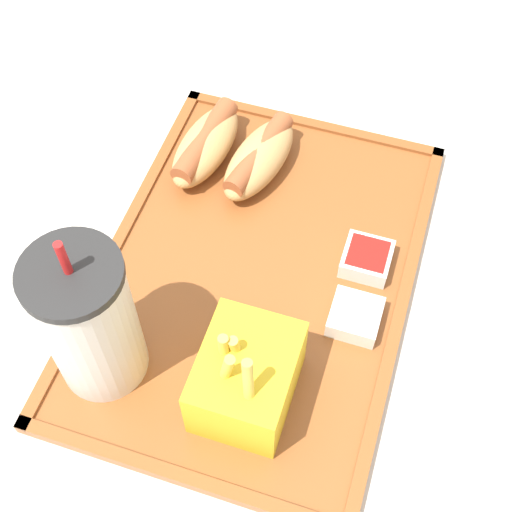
# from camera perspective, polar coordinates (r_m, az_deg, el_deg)

# --- Properties ---
(ground_plane) EXTENTS (8.00, 8.00, 0.00)m
(ground_plane) POSITION_cam_1_polar(r_m,az_deg,el_deg) (1.39, -1.13, -16.07)
(ground_plane) COLOR #383333
(dining_table) EXTENTS (1.36, 1.05, 0.72)m
(dining_table) POSITION_cam_1_polar(r_m,az_deg,el_deg) (1.06, -1.46, -10.23)
(dining_table) COLOR beige
(dining_table) RESTS_ON ground_plane
(food_tray) EXTENTS (0.44, 0.30, 0.01)m
(food_tray) POSITION_cam_1_polar(r_m,az_deg,el_deg) (0.71, 0.00, -1.54)
(food_tray) COLOR brown
(food_tray) RESTS_ON dining_table
(soda_cup) EXTENTS (0.08, 0.08, 0.19)m
(soda_cup) POSITION_cam_1_polar(r_m,az_deg,el_deg) (0.61, -13.20, -5.12)
(soda_cup) COLOR silver
(soda_cup) RESTS_ON food_tray
(hot_dog_far) EXTENTS (0.13, 0.06, 0.04)m
(hot_dog_far) POSITION_cam_1_polar(r_m,az_deg,el_deg) (0.79, -4.06, 8.88)
(hot_dog_far) COLOR tan
(hot_dog_far) RESTS_ON food_tray
(hot_dog_near) EXTENTS (0.13, 0.07, 0.04)m
(hot_dog_near) POSITION_cam_1_polar(r_m,az_deg,el_deg) (0.77, 0.34, 7.84)
(hot_dog_near) COLOR tan
(hot_dog_near) RESTS_ON food_tray
(fries_carton) EXTENTS (0.10, 0.08, 0.11)m
(fries_carton) POSITION_cam_1_polar(r_m,az_deg,el_deg) (0.62, -0.78, -9.70)
(fries_carton) COLOR gold
(fries_carton) RESTS_ON food_tray
(sauce_cup_mayo) EXTENTS (0.05, 0.05, 0.02)m
(sauce_cup_mayo) POSITION_cam_1_polar(r_m,az_deg,el_deg) (0.68, 7.93, -4.81)
(sauce_cup_mayo) COLOR silver
(sauce_cup_mayo) RESTS_ON food_tray
(sauce_cup_ketchup) EXTENTS (0.05, 0.05, 0.02)m
(sauce_cup_ketchup) POSITION_cam_1_polar(r_m,az_deg,el_deg) (0.71, 8.85, -0.20)
(sauce_cup_ketchup) COLOR silver
(sauce_cup_ketchup) RESTS_ON food_tray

